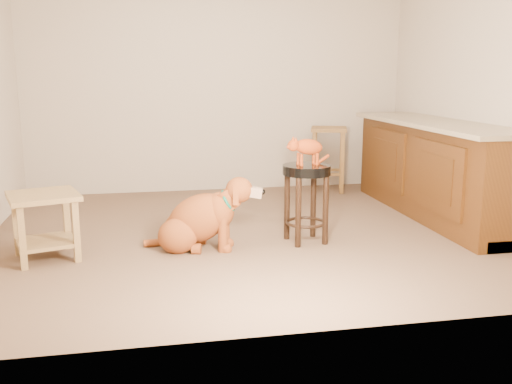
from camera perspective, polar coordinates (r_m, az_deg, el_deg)
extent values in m
cube|color=brown|center=(5.09, -0.66, -4.17)|extent=(4.50, 4.00, 0.01)
cube|color=#BFAF99|center=(6.87, -3.75, 10.98)|extent=(4.50, 0.04, 2.60)
cube|color=#BFAF99|center=(2.95, 6.41, 9.67)|extent=(4.50, 0.04, 2.60)
cube|color=#BFAF99|center=(5.74, 22.35, 9.94)|extent=(0.04, 4.00, 2.60)
cube|color=#4A280D|center=(5.92, 17.69, 2.02)|extent=(0.60, 2.50, 0.90)
cube|color=gray|center=(5.85, 17.72, 6.55)|extent=(0.70, 2.56, 0.04)
cube|color=black|center=(6.02, 17.79, -1.73)|extent=(0.52, 2.50, 0.10)
cube|color=#4A280D|center=(5.29, 17.58, 1.44)|extent=(0.02, 0.90, 0.62)
cube|color=#4A280D|center=(6.26, 12.81, 3.27)|extent=(0.02, 0.90, 0.62)
cube|color=#3C200A|center=(5.28, 17.47, 1.44)|extent=(0.02, 0.60, 0.40)
cube|color=#3C200A|center=(6.26, 12.71, 3.26)|extent=(0.02, 0.60, 0.40)
cylinder|color=black|center=(4.96, 5.75, -1.21)|extent=(0.05, 0.05, 0.58)
cylinder|color=black|center=(4.87, 3.12, -1.42)|extent=(0.05, 0.05, 0.58)
cylinder|color=black|center=(4.74, 6.97, -1.84)|extent=(0.05, 0.05, 0.58)
cylinder|color=black|center=(4.65, 4.25, -2.08)|extent=(0.05, 0.05, 0.58)
torus|color=black|center=(4.83, 5.00, -3.04)|extent=(0.38, 0.38, 0.03)
cylinder|color=black|center=(4.74, 5.09, 2.24)|extent=(0.40, 0.40, 0.08)
cube|color=brown|center=(7.08, 8.56, 3.27)|extent=(0.06, 0.06, 0.72)
cube|color=brown|center=(7.08, 5.89, 3.34)|extent=(0.06, 0.06, 0.72)
cube|color=brown|center=(6.75, 8.62, 2.85)|extent=(0.06, 0.06, 0.72)
cube|color=brown|center=(6.75, 5.81, 2.93)|extent=(0.06, 0.06, 0.72)
cube|color=brown|center=(6.87, 7.30, 6.25)|extent=(0.52, 0.52, 0.04)
cube|color=olive|center=(4.86, -18.40, -2.69)|extent=(0.06, 0.06, 0.48)
cube|color=olive|center=(4.81, -22.85, -3.16)|extent=(0.06, 0.06, 0.48)
cube|color=olive|center=(4.49, -17.54, -3.79)|extent=(0.06, 0.06, 0.48)
cube|color=olive|center=(4.45, -22.36, -4.31)|extent=(0.06, 0.06, 0.48)
cube|color=olive|center=(4.59, -20.52, -0.38)|extent=(0.62, 0.62, 0.04)
cube|color=olive|center=(4.67, -20.20, -4.70)|extent=(0.52, 0.52, 0.03)
ellipsoid|color=brown|center=(4.80, -7.32, -3.62)|extent=(0.37, 0.33, 0.29)
ellipsoid|color=brown|center=(4.58, -7.86, -4.40)|extent=(0.37, 0.33, 0.29)
cylinder|color=brown|center=(4.81, -5.47, -4.73)|extent=(0.09, 0.10, 0.09)
cylinder|color=brown|center=(4.56, -5.98, -5.70)|extent=(0.09, 0.10, 0.09)
ellipsoid|color=brown|center=(4.63, -5.77, -2.66)|extent=(0.71, 0.49, 0.58)
ellipsoid|color=brown|center=(4.59, -3.69, -1.83)|extent=(0.30, 0.32, 0.30)
cylinder|color=brown|center=(4.70, -3.11, -3.41)|extent=(0.09, 0.09, 0.34)
cylinder|color=brown|center=(4.55, -3.34, -3.95)|extent=(0.09, 0.09, 0.34)
sphere|color=brown|center=(4.74, -2.77, -5.14)|extent=(0.09, 0.09, 0.09)
sphere|color=brown|center=(4.58, -2.98, -5.73)|extent=(0.09, 0.09, 0.09)
cylinder|color=brown|center=(4.56, -2.81, -0.76)|extent=(0.24, 0.20, 0.22)
ellipsoid|color=brown|center=(4.53, -1.70, 0.22)|extent=(0.26, 0.24, 0.21)
cube|color=#A17E64|center=(4.53, -0.23, -0.02)|extent=(0.16, 0.11, 0.09)
sphere|color=black|center=(4.52, 0.62, 0.03)|extent=(0.05, 0.05, 0.05)
cube|color=brown|center=(4.63, -1.81, 0.13)|extent=(0.06, 0.06, 0.15)
cube|color=brown|center=(4.45, -2.03, -0.36)|extent=(0.06, 0.06, 0.15)
torus|color=#0A5740|center=(4.56, -2.81, -0.87)|extent=(0.16, 0.22, 0.18)
cylinder|color=#D8BF4C|center=(4.57, -2.24, -1.64)|extent=(0.01, 0.04, 0.04)
cylinder|color=brown|center=(4.79, -9.56, -4.98)|extent=(0.27, 0.09, 0.06)
ellipsoid|color=maroon|center=(4.71, 5.29, 4.52)|extent=(0.27, 0.16, 0.16)
cylinder|color=maroon|center=(4.73, 4.24, 3.33)|extent=(0.03, 0.03, 0.10)
sphere|color=maroon|center=(4.73, 4.23, 2.86)|extent=(0.03, 0.03, 0.03)
cylinder|color=maroon|center=(4.67, 4.57, 3.20)|extent=(0.03, 0.03, 0.10)
sphere|color=maroon|center=(4.67, 4.56, 2.73)|extent=(0.03, 0.03, 0.03)
cylinder|color=maroon|center=(4.78, 5.79, 3.40)|extent=(0.03, 0.03, 0.10)
sphere|color=maroon|center=(4.79, 5.78, 2.94)|extent=(0.03, 0.03, 0.03)
cylinder|color=maroon|center=(4.72, 6.14, 3.28)|extent=(0.03, 0.03, 0.10)
sphere|color=maroon|center=(4.73, 6.13, 2.81)|extent=(0.03, 0.03, 0.03)
sphere|color=maroon|center=(4.66, 3.76, 4.66)|extent=(0.09, 0.09, 0.09)
sphere|color=maroon|center=(4.64, 3.30, 4.53)|extent=(0.04, 0.04, 0.04)
sphere|color=brown|center=(4.64, 3.13, 4.52)|extent=(0.01, 0.01, 0.01)
cone|color=maroon|center=(4.68, 3.73, 5.32)|extent=(0.04, 0.04, 0.05)
cone|color=#C66B60|center=(4.68, 3.71, 5.29)|extent=(0.02, 0.02, 0.03)
cone|color=maroon|center=(4.63, 4.01, 5.24)|extent=(0.04, 0.04, 0.05)
cone|color=#C66B60|center=(4.63, 3.99, 5.21)|extent=(0.02, 0.02, 0.03)
cylinder|color=maroon|center=(4.82, 6.51, 3.12)|extent=(0.18, 0.13, 0.09)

